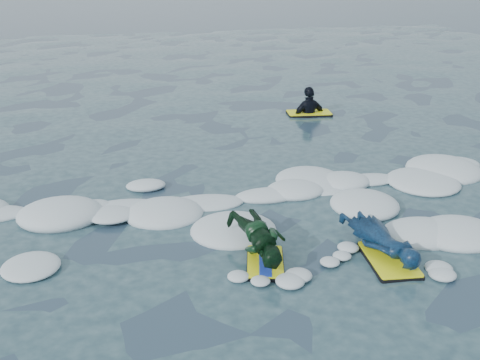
{
  "coord_description": "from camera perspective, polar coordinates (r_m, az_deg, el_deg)",
  "views": [
    {
      "loc": [
        -1.21,
        -6.91,
        3.64
      ],
      "look_at": [
        0.69,
        1.6,
        0.25
      ],
      "focal_mm": 45.0,
      "sensor_mm": 36.0,
      "label": 1
    }
  ],
  "objects": [
    {
      "name": "waiting_rider_unit",
      "position": [
        14.1,
        6.54,
        5.8
      ],
      "size": [
        1.07,
        0.67,
        1.51
      ],
      "rotation": [
        0.0,
        0.0,
        -0.11
      ],
      "color": "black",
      "rests_on": "ground"
    },
    {
      "name": "prone_woman_unit",
      "position": [
        7.78,
        13.35,
        -5.68
      ],
      "size": [
        0.75,
        1.52,
        0.38
      ],
      "rotation": [
        0.0,
        0.0,
        1.47
      ],
      "color": "black",
      "rests_on": "ground"
    },
    {
      "name": "ground",
      "position": [
        7.9,
        -2.36,
        -6.2
      ],
      "size": [
        120.0,
        120.0,
        0.0
      ],
      "primitive_type": "plane",
      "color": "#152034",
      "rests_on": "ground"
    },
    {
      "name": "prone_child_unit",
      "position": [
        7.47,
        2.05,
        -5.76
      ],
      "size": [
        0.66,
        1.28,
        0.48
      ],
      "rotation": [
        0.0,
        0.0,
        1.33
      ],
      "color": "black",
      "rests_on": "ground"
    },
    {
      "name": "foam_band",
      "position": [
        8.82,
        -3.57,
        -3.17
      ],
      "size": [
        12.0,
        3.1,
        0.3
      ],
      "primitive_type": null,
      "color": "silver",
      "rests_on": "ground"
    }
  ]
}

